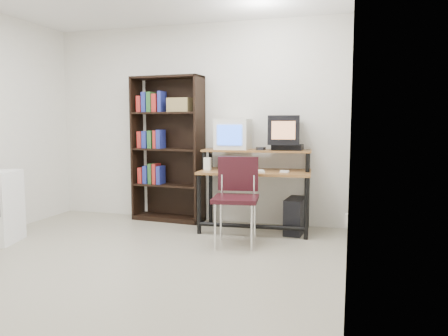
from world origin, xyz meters
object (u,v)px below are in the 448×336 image
(school_chair, at_px, (237,190))
(bookshelf, at_px, (168,148))
(computer_desk, at_px, (255,173))
(crt_tv, at_px, (284,130))
(crt_monitor, at_px, (233,135))
(pc_tower, at_px, (295,216))

(school_chair, bearing_deg, bookshelf, 136.01)
(computer_desk, distance_m, crt_tv, 0.63)
(crt_monitor, height_order, bookshelf, bookshelf)
(crt_tv, distance_m, pc_tower, 1.03)
(computer_desk, distance_m, school_chair, 0.64)
(crt_tv, relative_size, school_chair, 0.43)
(computer_desk, distance_m, pc_tower, 0.70)
(school_chair, height_order, bookshelf, bookshelf)
(pc_tower, distance_m, school_chair, 0.92)
(crt_tv, bearing_deg, computer_desk, -166.93)
(crt_tv, height_order, school_chair, crt_tv)
(pc_tower, bearing_deg, school_chair, -127.59)
(crt_monitor, distance_m, pc_tower, 1.26)
(crt_tv, bearing_deg, crt_monitor, 172.28)
(school_chair, xyz_separation_m, bookshelf, (-1.17, 0.86, 0.40))
(crt_monitor, xyz_separation_m, crt_tv, (0.64, -0.02, 0.06))
(crt_tv, relative_size, bookshelf, 0.21)
(crt_monitor, bearing_deg, computer_desk, -24.90)
(crt_tv, distance_m, bookshelf, 1.59)
(crt_tv, height_order, bookshelf, bookshelf)
(computer_desk, height_order, bookshelf, bookshelf)
(crt_monitor, relative_size, pc_tower, 0.96)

